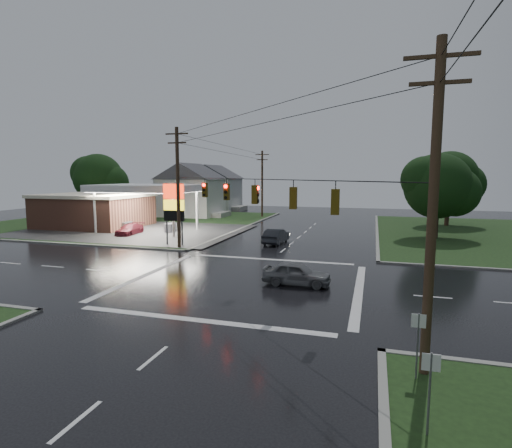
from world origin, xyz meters
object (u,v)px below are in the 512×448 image
(tree_ne_near, at_px, (439,186))
(car_pump, at_px, (130,229))
(tree_ne_far, at_px, (450,179))
(car_north, at_px, (276,236))
(house_near, at_px, (191,189))
(car_crossing, at_px, (297,274))
(utility_pole_se, at_px, (433,207))
(pylon_sign, at_px, (174,204))
(gas_station, at_px, (102,208))
(tree_nw_behind, at_px, (99,178))
(utility_pole_nw, at_px, (178,186))
(house_far, at_px, (214,187))
(utility_pole_n, at_px, (262,183))

(tree_ne_near, height_order, car_pump, tree_ne_near)
(tree_ne_near, distance_m, tree_ne_far, 12.39)
(car_north, bearing_deg, tree_ne_near, -150.70)
(house_near, relative_size, car_crossing, 2.64)
(utility_pole_se, bearing_deg, car_crossing, 122.59)
(pylon_sign, height_order, tree_ne_near, tree_ne_near)
(tree_ne_far, bearing_deg, utility_pole_se, -99.98)
(gas_station, bearing_deg, tree_nw_behind, 128.42)
(car_north, relative_size, car_crossing, 1.07)
(gas_station, height_order, house_near, house_near)
(gas_station, relative_size, utility_pole_se, 2.38)
(gas_station, xyz_separation_m, tree_ne_far, (42.83, 14.29, 3.63))
(pylon_sign, xyz_separation_m, utility_pole_se, (20.00, -20.00, 1.71))
(utility_pole_se, xyz_separation_m, tree_ne_far, (7.65, 43.49, 0.46))
(tree_nw_behind, distance_m, car_crossing, 47.86)
(car_pump, bearing_deg, car_north, -7.25)
(pylon_sign, xyz_separation_m, utility_pole_nw, (1.00, -1.00, 1.71))
(house_near, relative_size, tree_ne_far, 1.13)
(tree_nw_behind, bearing_deg, car_pump, -44.16)
(utility_pole_nw, bearing_deg, tree_nw_behind, 139.90)
(pylon_sign, bearing_deg, tree_ne_near, 25.01)
(house_near, height_order, car_crossing, house_near)
(gas_station, xyz_separation_m, house_near, (4.73, 16.30, 1.86))
(tree_nw_behind, relative_size, car_pump, 2.32)
(gas_station, bearing_deg, house_far, 82.50)
(utility_pole_nw, height_order, car_crossing, utility_pole_nw)
(tree_ne_far, distance_m, car_pump, 40.80)
(gas_station, distance_m, house_near, 17.07)
(utility_pole_nw, distance_m, house_far, 40.48)
(house_near, xyz_separation_m, tree_nw_behind, (-12.89, -6.01, 1.77))
(tree_nw_behind, bearing_deg, house_near, 24.98)
(tree_ne_far, height_order, car_north, tree_ne_far)
(utility_pole_nw, height_order, tree_ne_near, utility_pole_nw)
(car_pump, bearing_deg, house_far, 91.14)
(utility_pole_se, distance_m, tree_ne_far, 44.16)
(utility_pole_n, xyz_separation_m, tree_nw_behind, (-24.34, -8.01, 0.71))
(utility_pole_n, distance_m, car_pump, 24.99)
(utility_pole_nw, xyz_separation_m, utility_pole_n, (0.00, 28.50, -0.25))
(gas_station, bearing_deg, house_near, 73.83)
(utility_pole_se, height_order, car_north, utility_pole_se)
(house_near, xyz_separation_m, car_pump, (2.28, -20.74, -3.78))
(tree_ne_far, height_order, car_pump, tree_ne_far)
(pylon_sign, relative_size, car_crossing, 1.43)
(utility_pole_n, bearing_deg, tree_ne_near, -34.10)
(pylon_sign, relative_size, utility_pole_se, 0.55)
(tree_nw_behind, xyz_separation_m, car_crossing, (37.10, -29.73, -5.47))
(pylon_sign, xyz_separation_m, house_far, (-11.45, 37.50, 0.39))
(utility_pole_se, bearing_deg, car_pump, 138.68)
(gas_station, relative_size, utility_pole_nw, 2.38)
(car_north, bearing_deg, pylon_sign, 27.33)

